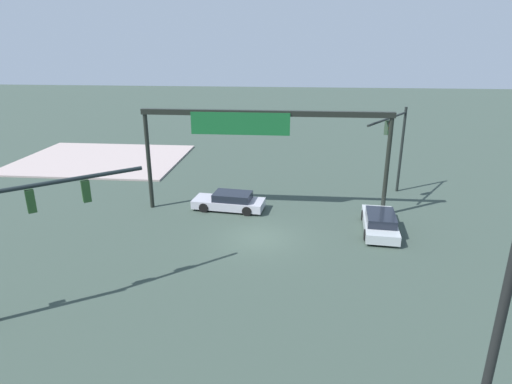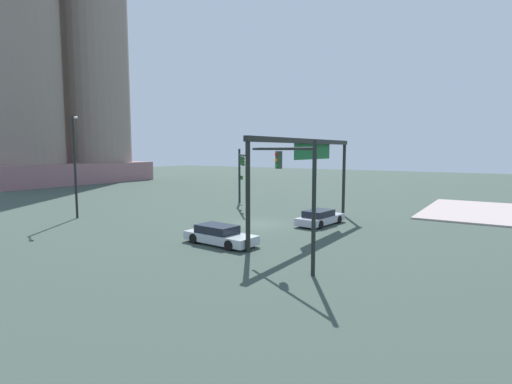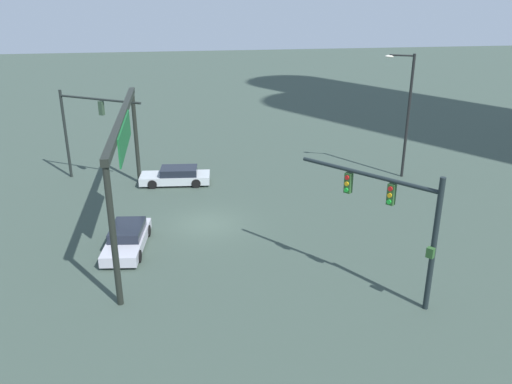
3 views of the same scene
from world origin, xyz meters
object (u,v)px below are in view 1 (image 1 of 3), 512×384
at_px(sedan_car_approaching, 230,201).
at_px(sedan_car_waiting_far, 380,222).
at_px(traffic_signal_near_corner, 21,220).
at_px(streetlamp_curved_arm, 497,331).
at_px(traffic_signal_opposite_side, 395,137).

bearing_deg(sedan_car_approaching, sedan_car_waiting_far, 171.07).
relative_size(traffic_signal_near_corner, streetlamp_curved_arm, 0.69).
xyz_separation_m(traffic_signal_opposite_side, sedan_car_waiting_far, (1.82, 6.33, -3.89)).
xyz_separation_m(sedan_car_approaching, sedan_car_waiting_far, (-9.58, 2.70, 0.00)).
bearing_deg(traffic_signal_opposite_side, sedan_car_approaching, -40.47).
bearing_deg(traffic_signal_near_corner, sedan_car_approaching, 21.77).
bearing_deg(traffic_signal_near_corner, traffic_signal_opposite_side, 1.34).
bearing_deg(sedan_car_waiting_far, streetlamp_curved_arm, -177.89).
bearing_deg(traffic_signal_opposite_side, sedan_car_waiting_far, 15.85).
xyz_separation_m(traffic_signal_near_corner, traffic_signal_opposite_side, (-17.90, -15.87, 0.36)).
distance_m(traffic_signal_near_corner, sedan_car_waiting_far, 19.03).
height_order(sedan_car_approaching, sedan_car_waiting_far, same).
distance_m(traffic_signal_opposite_side, sedan_car_waiting_far, 7.65).
xyz_separation_m(traffic_signal_opposite_side, streetlamp_curved_arm, (2.66, 22.71, 0.59)).
distance_m(traffic_signal_near_corner, sedan_car_approaching, 14.30).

